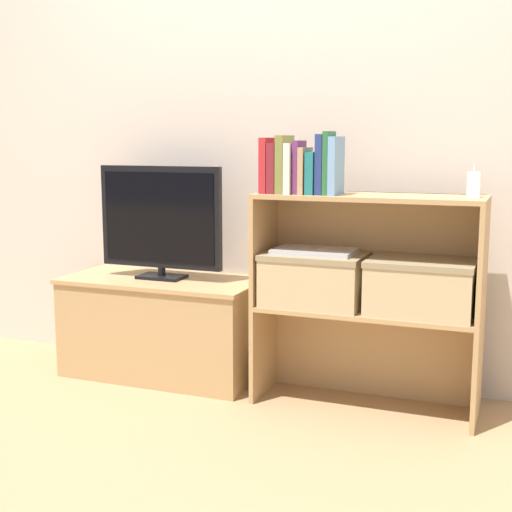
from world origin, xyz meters
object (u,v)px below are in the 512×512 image
at_px(book_skyblue, 336,166).
at_px(storage_basket_right, 421,285).
at_px(book_tan, 305,171).
at_px(book_teal, 313,173).
at_px(book_plum, 299,167).
at_px(book_navy, 322,165).
at_px(book_maroon, 276,168).
at_px(book_forest, 329,163).
at_px(book_ivory, 292,168).
at_px(tv_stand, 163,327).
at_px(storage_basket_left, 314,277).
at_px(laptop, 315,251).
at_px(book_olive, 285,165).
at_px(tv, 160,220).
at_px(baby_monitor, 474,185).
at_px(book_crimson, 267,165).

relative_size(book_skyblue, storage_basket_right, 0.55).
bearing_deg(book_tan, book_teal, 0.00).
relative_size(book_plum, book_teal, 1.27).
bearing_deg(book_navy, book_maroon, 180.00).
xyz_separation_m(book_forest, storage_basket_right, (0.39, 0.05, -0.49)).
height_order(book_ivory, book_teal, book_ivory).
relative_size(tv_stand, book_navy, 3.86).
xyz_separation_m(book_navy, storage_basket_left, (-0.04, 0.05, -0.49)).
bearing_deg(laptop, book_ivory, -152.79).
xyz_separation_m(book_olive, book_plum, (0.06, 0.00, -0.01)).
bearing_deg(tv, book_maroon, -10.49).
relative_size(baby_monitor, laptop, 0.38).
height_order(tv_stand, book_maroon, book_maroon).
height_order(tv_stand, book_skyblue, book_skyblue).
distance_m(book_maroon, book_teal, 0.17).
height_order(book_crimson, book_ivory, book_crimson).
xyz_separation_m(book_crimson, book_teal, (0.20, 0.00, -0.03)).
bearing_deg(book_olive, laptop, 20.56).
distance_m(book_maroon, storage_basket_right, 0.78).
relative_size(tv, book_teal, 3.58).
bearing_deg(tv, storage_basket_left, -5.01).
distance_m(tv, storage_basket_right, 1.26).
bearing_deg(book_maroon, book_plum, 0.00).
bearing_deg(tv_stand, book_crimson, -11.29).
bearing_deg(book_teal, storage_basket_right, 5.89).
height_order(book_olive, book_forest, book_forest).
bearing_deg(book_forest, laptop, 146.03).
relative_size(book_tan, book_forest, 0.75).
bearing_deg(book_olive, book_teal, 0.00).
bearing_deg(tv, book_forest, -7.68).
bearing_deg(book_forest, book_plum, 180.00).
xyz_separation_m(book_crimson, book_navy, (0.24, 0.00, 0.01)).
relative_size(tv_stand, book_tan, 4.92).
xyz_separation_m(tv, laptop, (0.79, -0.07, -0.10)).
distance_m(tv, book_skyblue, 0.94).
bearing_deg(book_plum, laptop, 38.09).
bearing_deg(book_olive, baby_monitor, 4.60).
height_order(book_crimson, storage_basket_left, book_crimson).
relative_size(book_maroon, book_skyblue, 0.89).
bearing_deg(book_maroon, book_teal, 0.00).
relative_size(book_ivory, storage_basket_left, 0.49).
xyz_separation_m(book_crimson, baby_monitor, (0.84, 0.06, -0.07)).
relative_size(tv, storage_basket_left, 1.45).
bearing_deg(book_olive, book_tan, -0.00).
height_order(tv, book_maroon, book_maroon).
relative_size(book_ivory, book_forest, 0.82).
bearing_deg(book_crimson, baby_monitor, 4.18).
bearing_deg(storage_basket_left, book_maroon, -164.16).
relative_size(book_navy, book_forest, 0.96).
distance_m(book_tan, baby_monitor, 0.68).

